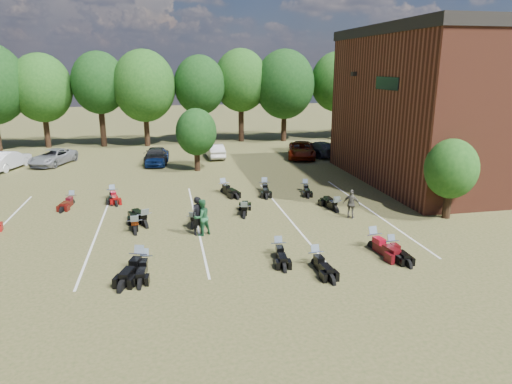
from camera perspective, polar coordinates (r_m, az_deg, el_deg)
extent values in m
plane|color=brown|center=(22.24, 0.88, -5.74)|extent=(160.00, 160.00, 0.00)
imported|color=silver|center=(41.96, -28.66, 3.53)|extent=(2.85, 4.81, 1.50)
imported|color=gray|center=(42.14, -24.05, 4.00)|extent=(3.75, 5.20, 1.31)
imported|color=black|center=(40.37, -12.30, 4.58)|extent=(2.27, 4.82, 1.36)
imported|color=#0B2052|center=(39.47, -12.28, 4.36)|extent=(2.16, 4.24, 1.38)
imported|color=#BAB9B5|center=(41.61, -5.15, 5.13)|extent=(1.54, 3.94, 1.28)
imported|color=#631505|center=(41.76, 5.75, 5.26)|extent=(3.75, 5.65, 1.44)
imported|color=#39383D|center=(42.77, 7.92, 5.38)|extent=(3.02, 5.00, 1.36)
imported|color=black|center=(22.51, -7.20, -2.98)|extent=(0.83, 0.70, 1.94)
imported|color=#225C35|center=(22.47, -6.80, -3.15)|extent=(1.11, 1.03, 1.82)
imported|color=#534F47|center=(25.33, 11.84, -1.49)|extent=(0.98, 0.88, 1.60)
cube|color=black|center=(35.08, 12.13, 14.23)|extent=(0.30, 0.40, 0.30)
cube|color=black|center=(30.62, 16.04, 12.92)|extent=(0.06, 3.00, 0.80)
cylinder|color=black|center=(50.96, -24.62, 7.29)|extent=(0.58, 0.58, 4.08)
ellipsoid|color=#1E4C19|center=(50.64, -25.17, 12.09)|extent=(6.00, 6.00, 6.90)
cylinder|color=black|center=(50.06, -19.00, 7.72)|extent=(0.57, 0.58, 4.08)
ellipsoid|color=#1E4C19|center=(49.73, -19.44, 12.62)|extent=(6.00, 6.00, 6.90)
cylinder|color=black|center=(49.65, -13.23, 8.09)|extent=(0.57, 0.58, 4.08)
ellipsoid|color=#1E4C19|center=(49.32, -13.54, 13.04)|extent=(6.00, 6.00, 6.90)
cylinder|color=black|center=(49.74, -7.41, 8.38)|extent=(0.58, 0.58, 4.08)
ellipsoid|color=#1E4C19|center=(49.41, -7.59, 13.33)|extent=(6.00, 6.00, 6.90)
cylinder|color=black|center=(50.34, -1.67, 8.58)|extent=(0.57, 0.58, 4.08)
ellipsoid|color=#1E4C19|center=(50.01, -1.71, 13.47)|extent=(6.00, 6.00, 6.90)
cylinder|color=black|center=(51.41, 3.90, 8.70)|extent=(0.57, 0.58, 4.08)
ellipsoid|color=#1E4C19|center=(51.09, 3.99, 13.48)|extent=(6.00, 6.00, 6.90)
cylinder|color=black|center=(52.93, 9.19, 8.73)|extent=(0.57, 0.58, 4.08)
ellipsoid|color=#1E4C19|center=(52.62, 9.40, 13.38)|extent=(6.00, 6.00, 6.90)
cylinder|color=black|center=(54.87, 14.15, 8.70)|extent=(0.58, 0.58, 4.08)
ellipsoid|color=#1E4C19|center=(54.57, 14.45, 13.17)|extent=(6.00, 6.00, 6.90)
cylinder|color=black|center=(57.19, 18.74, 8.61)|extent=(0.58, 0.58, 4.08)
ellipsoid|color=#1E4C19|center=(56.90, 19.11, 12.90)|extent=(6.00, 6.00, 6.90)
cylinder|color=black|center=(26.95, 22.80, -1.25)|extent=(0.24, 0.24, 1.71)
sphere|color=#1E4C19|center=(26.50, 23.22, 2.70)|extent=(2.80, 2.80, 2.80)
cylinder|color=black|center=(36.54, -7.37, 4.12)|extent=(0.24, 0.24, 1.90)
sphere|color=#1E4C19|center=(36.18, -7.48, 7.46)|extent=(3.20, 3.20, 3.20)
cube|color=silver|center=(24.87, -19.05, -4.28)|extent=(0.10, 14.00, 0.01)
cube|color=silver|center=(24.65, -7.46, -3.70)|extent=(0.10, 14.00, 0.01)
cube|color=silver|center=(25.43, 3.86, -3.00)|extent=(0.10, 14.00, 0.01)
cube|color=silver|center=(27.13, 14.12, -2.26)|extent=(0.10, 14.00, 0.01)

